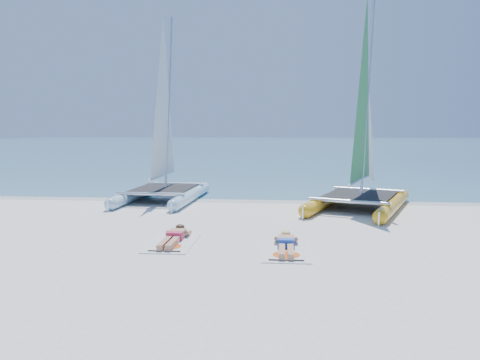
% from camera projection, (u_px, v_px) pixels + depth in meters
% --- Properties ---
extents(ground, '(140.00, 140.00, 0.00)m').
position_uv_depth(ground, '(269.00, 234.00, 11.54)').
color(ground, white).
rests_on(ground, ground).
extents(sea, '(140.00, 115.00, 0.01)m').
position_uv_depth(sea, '(281.00, 145.00, 73.89)').
color(sea, '#6CABB4').
rests_on(sea, ground).
extents(wet_sand_strip, '(140.00, 1.40, 0.01)m').
position_uv_depth(wet_sand_strip, '(274.00, 200.00, 16.98)').
color(wet_sand_strip, beige).
rests_on(wet_sand_strip, ground).
extents(catamaran_blue, '(2.70, 5.24, 7.00)m').
position_uv_depth(catamaran_blue, '(163.00, 142.00, 16.80)').
color(catamaran_blue, silver).
rests_on(catamaran_blue, ground).
extents(catamaran_yellow, '(4.24, 5.83, 7.20)m').
position_uv_depth(catamaran_yellow, '(364.00, 138.00, 15.39)').
color(catamaran_yellow, '#F5AE19').
rests_on(catamaran_yellow, ground).
extents(towel_a, '(1.00, 1.85, 0.02)m').
position_uv_depth(towel_a, '(172.00, 243.00, 10.59)').
color(towel_a, white).
rests_on(towel_a, ground).
extents(sunbather_a, '(0.37, 1.73, 0.26)m').
position_uv_depth(sunbather_a, '(174.00, 236.00, 10.77)').
color(sunbather_a, tan).
rests_on(sunbather_a, towel_a).
extents(towel_b, '(1.00, 1.85, 0.02)m').
position_uv_depth(towel_b, '(286.00, 251.00, 9.91)').
color(towel_b, white).
rests_on(towel_b, ground).
extents(sunbather_b, '(0.37, 1.73, 0.26)m').
position_uv_depth(sunbather_b, '(286.00, 244.00, 10.08)').
color(sunbather_b, tan).
rests_on(sunbather_b, towel_b).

